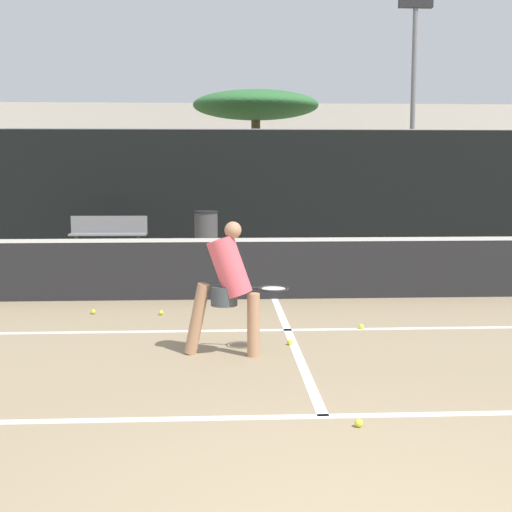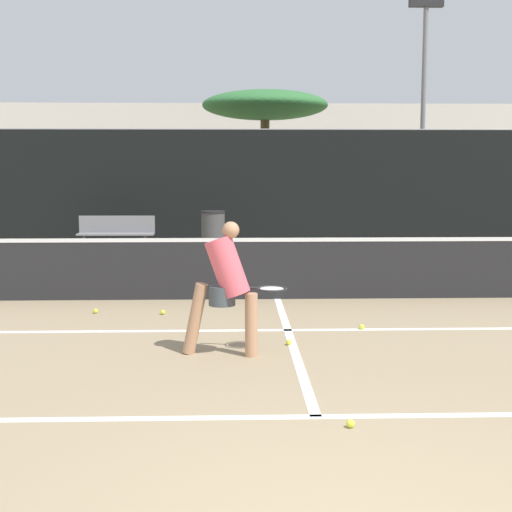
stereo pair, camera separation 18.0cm
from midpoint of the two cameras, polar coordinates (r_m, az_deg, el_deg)
name	(u,v)px [view 2 (the right image)]	position (r m, az deg, el deg)	size (l,w,h in m)	color
court_baseline_near	(316,417)	(6.02, 5.69, -12.67)	(11.00, 0.10, 0.01)	white
court_service_line	(288,330)	(8.97, 3.13, -5.93)	(8.25, 0.10, 0.01)	white
court_center_mark	(291,340)	(8.49, 3.41, -6.70)	(0.10, 5.18, 0.01)	white
net	(278,266)	(10.93, 2.21, -0.82)	(11.09, 0.09, 1.07)	slate
fence_back	(260,188)	(18.07, 0.63, 5.45)	(24.00, 0.06, 2.95)	black
player_practicing	(226,284)	(7.66, -1.71, -2.22)	(1.20, 0.51, 1.46)	tan
tennis_ball_scattered_1	(362,327)	(9.10, 9.02, -5.63)	(0.07, 0.07, 0.07)	#D1E033
tennis_ball_scattered_2	(96,311)	(10.17, -12.21, -4.33)	(0.07, 0.07, 0.07)	#D1E033
tennis_ball_scattered_3	(163,312)	(9.94, -6.94, -4.49)	(0.07, 0.07, 0.07)	#D1E033
tennis_ball_scattered_5	(289,342)	(8.24, 3.27, -6.91)	(0.07, 0.07, 0.07)	#D1E033
tennis_ball_scattered_6	(351,424)	(5.82, 8.47, -13.13)	(0.07, 0.07, 0.07)	#D1E033
courtside_bench	(116,232)	(17.09, -10.81, 1.88)	(1.80, 0.42, 0.86)	slate
trash_bin	(213,232)	(16.67, -3.15, 1.93)	(0.57, 0.57, 0.99)	#3F3F42
parked_car	(292,214)	(21.08, 3.12, 3.38)	(1.78, 4.09, 1.45)	silver
floodlight_mast	(424,79)	(24.56, 13.51, 13.60)	(1.10, 0.24, 7.46)	slate
tree_west	(265,107)	(22.48, 0.96, 11.86)	(3.89, 3.89, 4.33)	brown
building_far	(248,158)	(33.09, -0.47, 7.86)	(36.00, 2.40, 4.75)	beige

